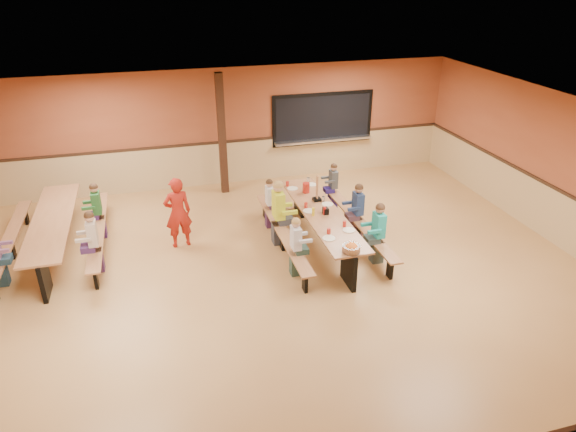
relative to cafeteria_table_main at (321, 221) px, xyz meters
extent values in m
plane|color=#A2713D|center=(-1.27, -1.13, -0.53)|extent=(12.00, 12.00, 0.00)
cube|color=brown|center=(-1.27, 3.87, 0.97)|extent=(12.00, 0.04, 3.00)
cube|color=brown|center=(4.73, -1.13, 0.97)|extent=(0.04, 10.00, 3.00)
cube|color=white|center=(-1.27, -1.13, 2.47)|extent=(12.00, 10.00, 0.04)
cube|color=black|center=(1.33, 3.84, 1.02)|extent=(2.60, 0.06, 1.20)
cube|color=silver|center=(1.33, 3.75, 0.45)|extent=(2.70, 0.28, 0.06)
cube|color=black|center=(-1.47, 3.27, 0.97)|extent=(0.18, 0.18, 3.00)
cube|color=#9B643D|center=(0.00, 0.00, 0.19)|extent=(0.75, 3.60, 0.04)
cube|color=black|center=(0.00, -1.55, -0.18)|extent=(0.08, 0.60, 0.70)
cube|color=black|center=(0.00, 1.55, -0.18)|extent=(0.08, 0.60, 0.70)
cube|color=#9B643D|center=(-0.83, 0.00, -0.09)|extent=(0.26, 3.60, 0.04)
cube|color=black|center=(-0.83, 0.00, -0.32)|extent=(0.06, 0.18, 0.41)
cube|color=#9B643D|center=(0.83, 0.00, -0.09)|extent=(0.26, 3.60, 0.04)
cube|color=black|center=(0.83, 0.00, -0.32)|extent=(0.06, 0.18, 0.41)
cube|color=#9B643D|center=(-5.23, 1.12, 0.19)|extent=(0.75, 3.60, 0.04)
cube|color=black|center=(-5.23, -0.43, -0.18)|extent=(0.08, 0.60, 0.70)
cube|color=black|center=(-5.23, 2.67, -0.18)|extent=(0.08, 0.60, 0.70)
cube|color=#9B643D|center=(-6.06, 1.12, -0.09)|extent=(0.26, 3.60, 0.04)
cube|color=black|center=(-6.06, 1.12, -0.32)|extent=(0.06, 0.18, 0.41)
cube|color=#9B643D|center=(-4.41, 1.12, -0.09)|extent=(0.26, 3.60, 0.04)
cube|color=black|center=(-4.41, 1.12, -0.32)|extent=(0.06, 0.18, 0.41)
imported|color=#A51D12|center=(-2.81, 0.73, 0.23)|extent=(0.60, 0.44, 1.50)
cylinder|color=#AF2217|center=(-0.01, 1.03, 0.32)|extent=(0.16, 0.16, 0.22)
cube|color=black|center=(0.05, -0.10, 0.28)|extent=(0.10, 0.14, 0.13)
cylinder|color=yellow|center=(-0.21, -0.11, 0.30)|extent=(0.06, 0.06, 0.17)
cylinder|color=#B2140F|center=(0.02, -0.14, 0.30)|extent=(0.06, 0.06, 0.17)
cube|color=black|center=(0.08, 0.55, 0.24)|extent=(0.16, 0.16, 0.06)
cube|color=#9B643D|center=(0.08, 0.55, 0.52)|extent=(0.02, 0.09, 0.50)
camera|label=1|loc=(-3.17, -8.83, 4.74)|focal=32.00mm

